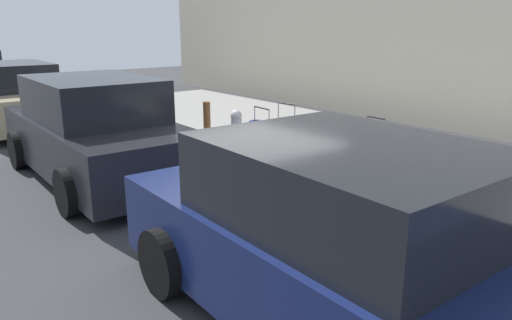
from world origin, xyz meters
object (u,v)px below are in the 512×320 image
object	(u,v)px
suitcase_red_0	(482,201)
suitcase_olive_2	(399,178)
parked_car_charcoal_1	(96,132)
parked_car_beige_2	(13,97)
suitcase_red_7	(286,145)
parked_car_navy_0	(347,245)
suitcase_navy_8	(262,141)
suitcase_maroon_4	(348,167)
fire_hydrant	(236,130)
suitcase_navy_1	(440,190)
suitcase_teal_6	(307,155)
bollard_post	(207,123)
suitcase_black_5	(327,158)
suitcase_silver_3	(373,168)

from	to	relation	value
suitcase_red_0	suitcase_olive_2	size ratio (longest dim) A/B	0.94
parked_car_charcoal_1	parked_car_beige_2	distance (m)	5.24
suitcase_red_7	parked_car_navy_0	bearing A→B (deg)	144.27
suitcase_navy_8	suitcase_maroon_4	bearing A→B (deg)	-178.16
suitcase_red_0	parked_car_charcoal_1	xyz separation A→B (m)	(5.06, 2.46, 0.27)
suitcase_maroon_4	fire_hydrant	size ratio (longest dim) A/B	1.03
fire_hydrant	parked_car_charcoal_1	distance (m)	2.50
suitcase_navy_1	parked_car_beige_2	world-z (taller)	parked_car_beige_2
suitcase_red_0	suitcase_maroon_4	bearing A→B (deg)	-0.17
suitcase_navy_8	suitcase_red_0	bearing A→B (deg)	-179.19
suitcase_teal_6	parked_car_navy_0	world-z (taller)	parked_car_navy_0
suitcase_navy_1	fire_hydrant	size ratio (longest dim) A/B	1.21
suitcase_navy_1	parked_car_charcoal_1	world-z (taller)	parked_car_charcoal_1
suitcase_red_0	parked_car_navy_0	bearing A→B (deg)	93.19
suitcase_maroon_4	parked_car_beige_2	world-z (taller)	parked_car_beige_2
suitcase_maroon_4	suitcase_red_7	distance (m)	1.35
suitcase_red_0	bollard_post	xyz separation A→B (m)	(5.38, 0.16, 0.07)
suitcase_navy_8	parked_car_beige_2	size ratio (longest dim) A/B	0.21
suitcase_maroon_4	suitcase_navy_8	bearing A→B (deg)	1.84
suitcase_red_0	suitcase_black_5	distance (m)	2.42
suitcase_red_0	parked_car_beige_2	distance (m)	10.60
suitcase_teal_6	parked_car_navy_0	xyz separation A→B (m)	(-2.99, 2.52, 0.31)
suitcase_navy_8	bollard_post	xyz separation A→B (m)	(1.53, 0.10, 0.08)
suitcase_olive_2	fire_hydrant	xyz separation A→B (m)	(3.58, -0.07, 0.03)
suitcase_navy_8	parked_car_navy_0	bearing A→B (deg)	148.86
suitcase_black_5	bollard_post	world-z (taller)	suitcase_black_5
parked_car_beige_2	suitcase_navy_8	bearing A→B (deg)	-159.56
suitcase_red_0	bollard_post	size ratio (longest dim) A/B	1.17
suitcase_red_0	parked_car_navy_0	xyz separation A→B (m)	(-0.14, 2.46, 0.24)
bollard_post	suitcase_black_5	bearing A→B (deg)	-175.95
parked_car_navy_0	parked_car_beige_2	distance (m)	10.44
suitcase_maroon_4	bollard_post	size ratio (longest dim) A/B	0.94
suitcase_maroon_4	bollard_post	world-z (taller)	bollard_post
suitcase_maroon_4	suitcase_teal_6	world-z (taller)	suitcase_teal_6
suitcase_black_5	parked_car_navy_0	bearing A→B (deg)	135.47
suitcase_black_5	parked_car_charcoal_1	xyz separation A→B (m)	(2.64, 2.51, 0.30)
parked_car_navy_0	parked_car_charcoal_1	xyz separation A→B (m)	(5.20, 0.00, 0.03)
suitcase_navy_1	suitcase_teal_6	size ratio (longest dim) A/B	1.17
suitcase_olive_2	suitcase_maroon_4	size ratio (longest dim) A/B	1.32
suitcase_red_7	suitcase_red_0	bearing A→B (deg)	179.59
suitcase_teal_6	suitcase_navy_8	xyz separation A→B (m)	(0.99, 0.11, 0.05)
suitcase_silver_3	suitcase_navy_8	xyz separation A→B (m)	(2.33, 0.03, -0.05)
suitcase_red_0	parked_car_navy_0	size ratio (longest dim) A/B	0.23
suitcase_silver_3	suitcase_red_7	bearing A→B (deg)	-1.49
suitcase_silver_3	suitcase_navy_8	size ratio (longest dim) A/B	1.19
suitcase_red_7	parked_car_navy_0	size ratio (longest dim) A/B	0.24
suitcase_maroon_4	suitcase_red_7	xyz separation A→B (m)	(1.35, -0.02, 0.07)
fire_hydrant	bollard_post	size ratio (longest dim) A/B	0.92
suitcase_teal_6	parked_car_navy_0	size ratio (longest dim) A/B	0.18
suitcase_navy_8	suitcase_navy_1	bearing A→B (deg)	-179.06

